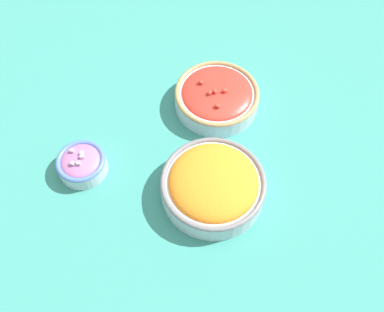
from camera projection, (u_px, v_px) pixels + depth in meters
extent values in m
plane|color=#337F75|center=(192.00, 163.00, 0.99)|extent=(3.00, 3.00, 0.00)
cylinder|color=#B2C1CC|center=(212.00, 188.00, 0.93)|extent=(0.23, 0.23, 0.05)
torus|color=slate|center=(212.00, 182.00, 0.91)|extent=(0.23, 0.23, 0.01)
ellipsoid|color=orange|center=(212.00, 182.00, 0.91)|extent=(0.19, 0.19, 0.06)
cylinder|color=#B2C1CC|center=(217.00, 99.00, 1.06)|extent=(0.21, 0.21, 0.05)
torus|color=#997A4C|center=(217.00, 93.00, 1.04)|extent=(0.21, 0.21, 0.01)
ellipsoid|color=red|center=(217.00, 93.00, 1.04)|extent=(0.17, 0.17, 0.03)
ellipsoid|color=red|center=(225.00, 90.00, 1.02)|extent=(0.02, 0.01, 0.01)
ellipsoid|color=red|center=(201.00, 82.00, 1.04)|extent=(0.01, 0.02, 0.01)
ellipsoid|color=red|center=(210.00, 92.00, 1.02)|extent=(0.02, 0.02, 0.01)
ellipsoid|color=red|center=(218.00, 106.00, 1.00)|extent=(0.02, 0.02, 0.01)
ellipsoid|color=red|center=(215.00, 91.00, 1.02)|extent=(0.01, 0.01, 0.01)
cylinder|color=#B2C1CC|center=(82.00, 165.00, 0.97)|extent=(0.11, 0.11, 0.04)
torus|color=#4766B7|center=(81.00, 161.00, 0.95)|extent=(0.11, 0.11, 0.01)
ellipsoid|color=#9E5B8E|center=(81.00, 161.00, 0.95)|extent=(0.09, 0.09, 0.02)
cube|color=#C699C1|center=(82.00, 153.00, 0.95)|extent=(0.01, 0.01, 0.01)
cube|color=#C699C1|center=(82.00, 157.00, 0.94)|extent=(0.01, 0.01, 0.01)
cube|color=#C699C1|center=(79.00, 163.00, 0.93)|extent=(0.01, 0.01, 0.01)
cube|color=#C699C1|center=(73.00, 163.00, 0.93)|extent=(0.01, 0.01, 0.01)
cube|color=#C699C1|center=(72.00, 151.00, 0.95)|extent=(0.01, 0.01, 0.01)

